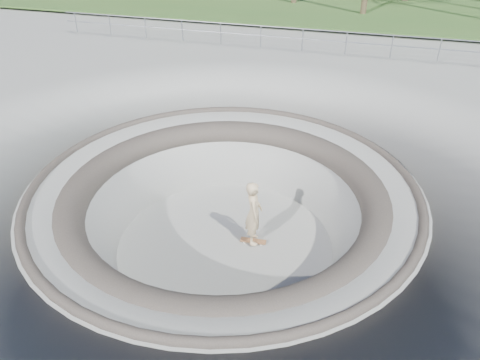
# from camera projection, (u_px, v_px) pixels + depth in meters

# --- Properties ---
(ground) EXTENTS (180.00, 180.00, 0.00)m
(ground) POSITION_uv_depth(u_px,v_px,m) (224.00, 186.00, 12.28)
(ground) COLOR gray
(ground) RESTS_ON ground
(skate_bowl) EXTENTS (14.00, 14.00, 4.10)m
(skate_bowl) POSITION_uv_depth(u_px,v_px,m) (225.00, 240.00, 13.25)
(skate_bowl) COLOR gray
(skate_bowl) RESTS_ON ground
(distant_hills) EXTENTS (103.20, 45.00, 28.60)m
(distant_hills) POSITION_uv_depth(u_px,v_px,m) (384.00, 10.00, 61.69)
(distant_hills) COLOR brown
(distant_hills) RESTS_ON ground
(safety_railing) EXTENTS (25.00, 0.06, 1.03)m
(safety_railing) POSITION_uv_depth(u_px,v_px,m) (303.00, 39.00, 21.69)
(safety_railing) COLOR gray
(safety_railing) RESTS_ON ground
(skateboard) EXTENTS (0.75, 0.25, 0.08)m
(skateboard) POSITION_uv_depth(u_px,v_px,m) (253.00, 241.00, 13.24)
(skateboard) COLOR #99653D
(skateboard) RESTS_ON ground
(skater) EXTENTS (0.64, 0.80, 1.92)m
(skater) POSITION_uv_depth(u_px,v_px,m) (254.00, 213.00, 12.72)
(skater) COLOR beige
(skater) RESTS_ON skateboard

